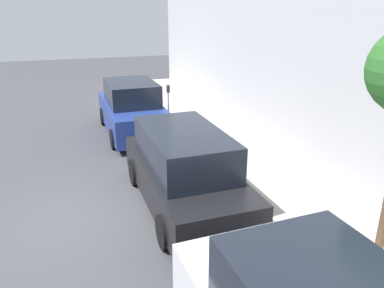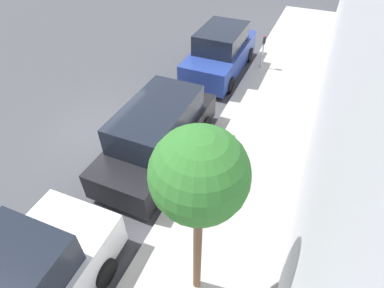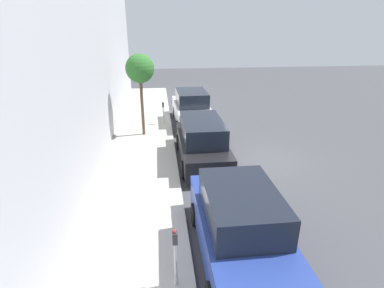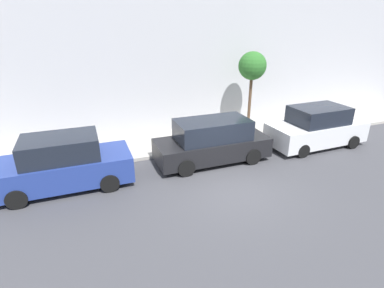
{
  "view_description": "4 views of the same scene",
  "coord_description": "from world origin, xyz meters",
  "views": [
    {
      "loc": [
        -0.11,
        -7.85,
        4.51
      ],
      "look_at": [
        3.09,
        1.28,
        1.0
      ],
      "focal_mm": 35.0,
      "sensor_mm": 36.0,
      "label": 1
    },
    {
      "loc": [
        6.06,
        -6.11,
        6.67
      ],
      "look_at": [
        3.55,
        -0.29,
        1.0
      ],
      "focal_mm": 28.0,
      "sensor_mm": 36.0,
      "label": 2
    },
    {
      "loc": [
        4.16,
        11.83,
        5.66
      ],
      "look_at": [
        2.87,
        0.3,
        1.0
      ],
      "focal_mm": 28.0,
      "sensor_mm": 36.0,
      "label": 3
    },
    {
      "loc": [
        -8.49,
        4.87,
        5.74
      ],
      "look_at": [
        2.26,
        0.83,
        1.0
      ],
      "focal_mm": 28.0,
      "sensor_mm": 36.0,
      "label": 4
    }
  ],
  "objects": [
    {
      "name": "ground_plane",
      "position": [
        0.0,
        0.0,
        0.0
      ],
      "size": [
        60.0,
        60.0,
        0.0
      ],
      "primitive_type": "plane",
      "color": "#424247"
    },
    {
      "name": "parking_meter_far",
      "position": [
        3.95,
        6.66,
        1.05
      ],
      "size": [
        0.11,
        0.15,
        1.47
      ],
      "color": "#ADADB2",
      "rests_on": "sidewalk"
    },
    {
      "name": "parked_suv_third",
      "position": [
        2.29,
        5.82,
        0.93
      ],
      "size": [
        2.08,
        4.8,
        1.98
      ],
      "color": "navy",
      "rests_on": "ground_plane"
    },
    {
      "name": "sidewalk",
      "position": [
        5.08,
        0.0,
        0.07
      ],
      "size": [
        3.16,
        32.0,
        0.15
      ],
      "color": "#B2ADA3",
      "rests_on": "ground_plane"
    },
    {
      "name": "parked_minivan_second",
      "position": [
        2.39,
        -0.15,
        0.92
      ],
      "size": [
        2.02,
        4.91,
        1.9
      ],
      "color": "black",
      "rests_on": "ground_plane"
    }
  ]
}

